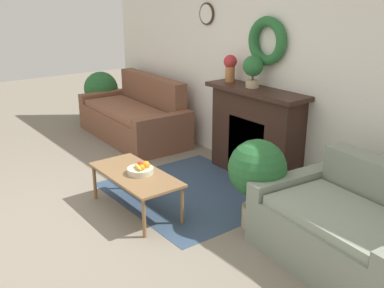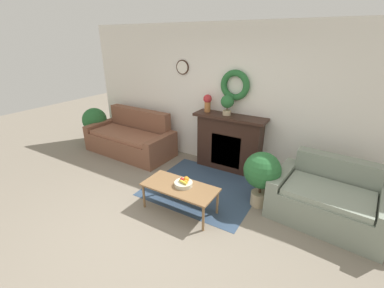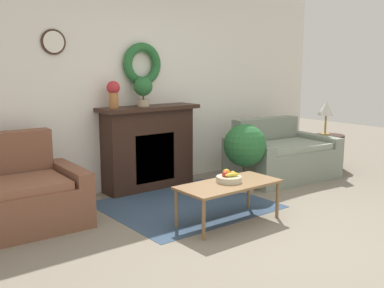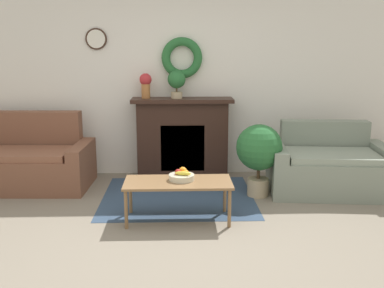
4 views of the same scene
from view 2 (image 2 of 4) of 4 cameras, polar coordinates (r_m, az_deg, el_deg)
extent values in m
plane|color=gray|center=(3.66, -8.12, -19.19)|extent=(16.00, 16.00, 0.00)
cube|color=#334760|center=(4.55, 2.51, -9.61)|extent=(1.81, 1.61, 0.01)
cube|color=white|center=(4.98, 8.99, 9.79)|extent=(6.80, 0.06, 2.70)
cylinder|color=#382319|center=(5.35, -2.13, 16.68)|extent=(0.29, 0.02, 0.29)
cylinder|color=white|center=(5.34, -2.20, 16.66)|extent=(0.24, 0.01, 0.24)
torus|color=#286633|center=(4.82, 9.51, 12.74)|extent=(0.55, 0.12, 0.55)
cube|color=#331E16|center=(5.02, 8.24, 0.04)|extent=(1.23, 0.34, 1.05)
cube|color=black|center=(4.92, 7.46, -1.52)|extent=(0.59, 0.02, 0.63)
cube|color=orange|center=(4.95, 7.38, -2.39)|extent=(0.47, 0.01, 0.35)
cube|color=#331E16|center=(4.81, 8.44, 5.96)|extent=(1.37, 0.41, 0.05)
cube|color=brown|center=(5.89, -14.30, -0.28)|extent=(1.68, 0.78, 0.43)
cube|color=brown|center=(6.09, -11.41, 3.33)|extent=(1.66, 0.26, 0.94)
cube|color=brown|center=(6.59, -19.19, 2.25)|extent=(0.20, 0.92, 0.57)
cube|color=brown|center=(5.34, -6.83, -1.30)|extent=(0.20, 0.92, 0.57)
cube|color=brown|center=(5.80, -14.53, 2.04)|extent=(1.61, 0.72, 0.08)
cube|color=gray|center=(4.11, 27.32, -12.77)|extent=(1.20, 0.87, 0.44)
cube|color=gray|center=(4.43, 28.99, -7.46)|extent=(1.14, 0.33, 0.84)
cube|color=gray|center=(4.25, 19.22, -8.95)|extent=(0.27, 0.99, 0.58)
cube|color=gray|center=(4.17, 36.66, -13.29)|extent=(0.27, 0.99, 0.58)
cube|color=gray|center=(3.97, 27.99, -9.66)|extent=(1.15, 0.80, 0.08)
cube|color=olive|center=(3.80, -2.76, -9.49)|extent=(1.11, 0.51, 0.03)
cylinder|color=olive|center=(4.05, -10.64, -11.28)|extent=(0.04, 0.04, 0.40)
cylinder|color=olive|center=(3.56, 2.51, -16.21)|extent=(0.04, 0.04, 0.40)
cylinder|color=olive|center=(4.32, -6.86, -8.64)|extent=(0.04, 0.04, 0.40)
cylinder|color=olive|center=(3.87, 5.66, -12.70)|extent=(0.04, 0.04, 0.40)
cylinder|color=beige|center=(3.79, -1.92, -8.84)|extent=(0.27, 0.27, 0.06)
sphere|color=#B2231E|center=(3.80, -2.28, -7.92)|extent=(0.07, 0.07, 0.07)
sphere|color=orange|center=(3.80, -1.27, -7.82)|extent=(0.08, 0.08, 0.08)
sphere|color=orange|center=(3.74, -1.44, -8.45)|extent=(0.07, 0.07, 0.07)
ellipsoid|color=yellow|center=(3.73, -2.03, -8.44)|extent=(0.17, 0.08, 0.04)
cylinder|color=#AD6B38|center=(5.01, 3.45, 8.24)|extent=(0.12, 0.12, 0.19)
sphere|color=#B72D33|center=(4.97, 3.50, 9.99)|extent=(0.16, 0.16, 0.16)
cylinder|color=tan|center=(4.83, 7.73, 6.91)|extent=(0.15, 0.15, 0.09)
cylinder|color=#4C3823|center=(4.81, 7.78, 7.77)|extent=(0.02, 0.02, 0.07)
sphere|color=#286633|center=(4.78, 7.86, 9.35)|extent=(0.24, 0.24, 0.24)
cylinder|color=tan|center=(6.91, -20.28, 1.20)|extent=(0.28, 0.28, 0.15)
cylinder|color=#4C3823|center=(6.86, -20.45, 2.42)|extent=(0.05, 0.05, 0.16)
sphere|color=#286633|center=(6.77, -20.82, 5.03)|extent=(0.58, 0.58, 0.58)
cylinder|color=tan|center=(4.22, 14.64, -11.60)|extent=(0.26, 0.26, 0.22)
cylinder|color=#4C3823|center=(4.12, 14.89, -9.47)|extent=(0.04, 0.04, 0.15)
sphere|color=#286633|center=(3.97, 15.33, -5.65)|extent=(0.55, 0.55, 0.55)
camera|label=1|loc=(2.00, 100.09, -11.30)|focal=42.00mm
camera|label=3|loc=(4.98, -64.81, 0.33)|focal=42.00mm
camera|label=4|loc=(2.61, -96.83, -18.36)|focal=42.00mm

